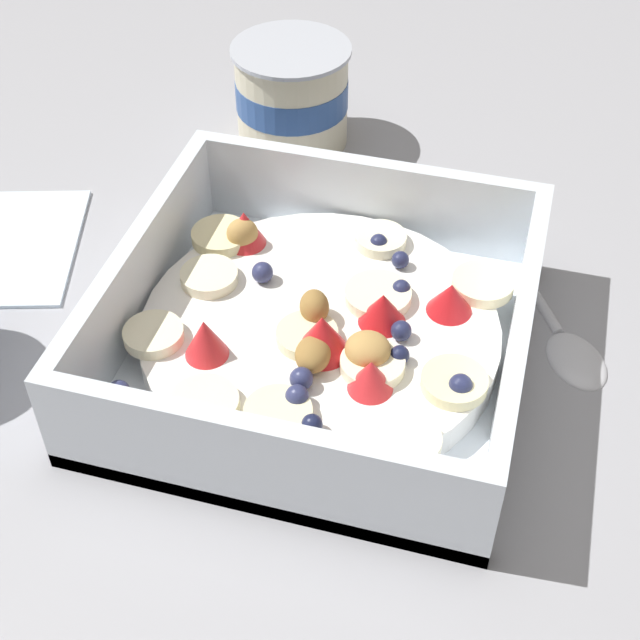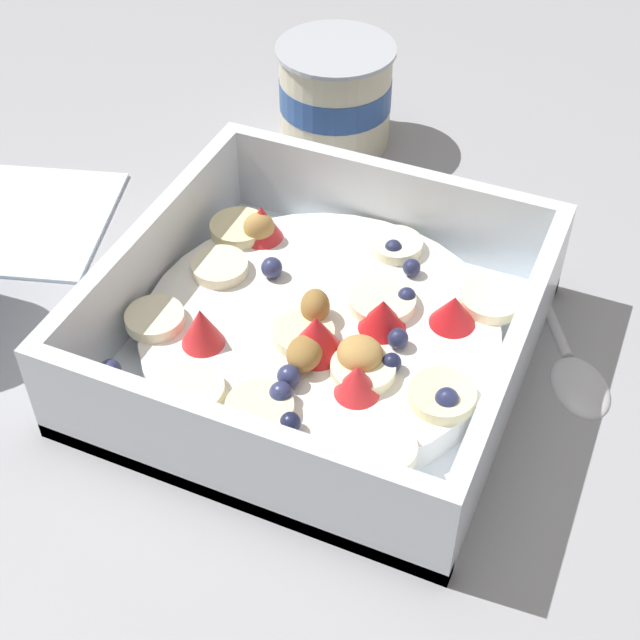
% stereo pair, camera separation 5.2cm
% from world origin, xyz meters
% --- Properties ---
extents(ground_plane, '(2.40, 2.40, 0.00)m').
position_xyz_m(ground_plane, '(0.00, 0.00, 0.00)').
color(ground_plane, '#9E9EA3').
extents(fruit_bowl, '(0.23, 0.23, 0.07)m').
position_xyz_m(fruit_bowl, '(-0.02, 0.01, 0.02)').
color(fruit_bowl, white).
rests_on(fruit_bowl, ground).
extents(spoon, '(0.10, 0.16, 0.01)m').
position_xyz_m(spoon, '(0.11, 0.07, 0.00)').
color(spoon, silver).
rests_on(spoon, ground).
extents(yogurt_cup, '(0.09, 0.09, 0.08)m').
position_xyz_m(yogurt_cup, '(-0.10, 0.23, 0.04)').
color(yogurt_cup, beige).
rests_on(yogurt_cup, ground).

